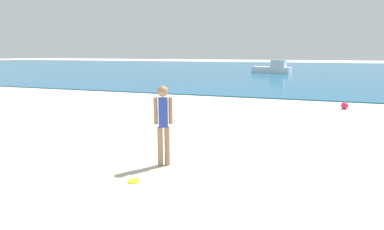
{
  "coord_description": "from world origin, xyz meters",
  "views": [
    {
      "loc": [
        2.45,
        -1.03,
        2.32
      ],
      "look_at": [
        -0.04,
        6.29,
        0.79
      ],
      "focal_mm": 29.59,
      "sensor_mm": 36.0,
      "label": 1
    }
  ],
  "objects": [
    {
      "name": "water",
      "position": [
        0.0,
        45.23,
        0.03
      ],
      "size": [
        160.0,
        60.0,
        0.06
      ],
      "primitive_type": "cube",
      "color": "#14567F",
      "rests_on": "ground"
    },
    {
      "name": "person_standing",
      "position": [
        -0.14,
        4.74,
        0.95
      ],
      "size": [
        0.35,
        0.22,
        1.67
      ],
      "rotation": [
        0.0,
        0.0,
        3.61
      ],
      "color": "#936B4C",
      "rests_on": "ground"
    },
    {
      "name": "boat_far",
      "position": [
        -0.42,
        35.25,
        0.56
      ],
      "size": [
        4.43,
        2.37,
        1.44
      ],
      "rotation": [
        0.0,
        0.0,
        2.89
      ],
      "color": "white",
      "rests_on": "water"
    },
    {
      "name": "beach_ball",
      "position": [
        4.29,
        13.28,
        0.14
      ],
      "size": [
        0.29,
        0.29,
        0.29
      ],
      "primitive_type": "sphere",
      "color": "#E51E4C",
      "rests_on": "ground"
    },
    {
      "name": "frisbee",
      "position": [
        -0.31,
        3.76,
        0.01
      ],
      "size": [
        0.22,
        0.22,
        0.03
      ],
      "primitive_type": "cylinder",
      "color": "yellow",
      "rests_on": "ground"
    }
  ]
}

